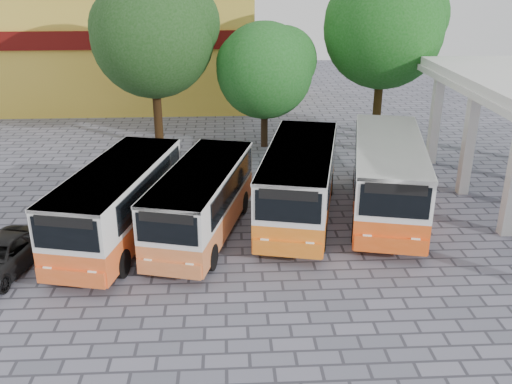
{
  "coord_description": "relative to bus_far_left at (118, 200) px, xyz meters",
  "views": [
    {
      "loc": [
        -3.0,
        -17.82,
        9.94
      ],
      "look_at": [
        -1.88,
        3.06,
        1.5
      ],
      "focal_mm": 40.0,
      "sensor_mm": 36.0,
      "label": 1
    }
  ],
  "objects": [
    {
      "name": "bus_far_left",
      "position": [
        0.0,
        0.0,
        0.0
      ],
      "size": [
        4.2,
        8.51,
        2.92
      ],
      "rotation": [
        0.0,
        0.0,
        -0.23
      ],
      "color": "orange",
      "rests_on": "ground"
    },
    {
      "name": "bus_far_right",
      "position": [
        10.73,
        1.89,
        0.15
      ],
      "size": [
        4.55,
        9.27,
        3.18
      ],
      "rotation": [
        0.0,
        0.0,
        -0.22
      ],
      "color": "#F05314",
      "rests_on": "ground"
    },
    {
      "name": "tree_right",
      "position": [
        13.08,
        12.61,
        5.04
      ],
      "size": [
        7.06,
        6.72,
        9.87
      ],
      "color": "#37280E",
      "rests_on": "ground"
    },
    {
      "name": "shophouse_block",
      "position": [
        -3.9,
        23.88,
        2.47
      ],
      "size": [
        20.4,
        10.4,
        8.3
      ],
      "color": "gold",
      "rests_on": "ground"
    },
    {
      "name": "bus_centre_right",
      "position": [
        7.04,
        1.69,
        0.07
      ],
      "size": [
        4.34,
        8.87,
        3.05
      ],
      "rotation": [
        0.0,
        0.0,
        -0.22
      ],
      "color": "orange",
      "rests_on": "ground"
    },
    {
      "name": "tree_left",
      "position": [
        0.3,
        12.07,
        4.75
      ],
      "size": [
        6.98,
        6.65,
        9.55
      ],
      "color": "#301E0D",
      "rests_on": "ground"
    },
    {
      "name": "bus_centre_left",
      "position": [
        3.11,
        0.2,
        -0.09
      ],
      "size": [
        4.18,
        8.08,
        2.76
      ],
      "rotation": [
        0.0,
        0.0,
        -0.26
      ],
      "color": "orange",
      "rests_on": "ground"
    },
    {
      "name": "ground",
      "position": [
        7.1,
        -2.1,
        -1.69
      ],
      "size": [
        90.0,
        90.0,
        0.0
      ],
      "primitive_type": "plane",
      "color": "slate",
      "rests_on": "ground"
    },
    {
      "name": "tree_middle",
      "position": [
        6.35,
        11.81,
        2.87
      ],
      "size": [
        5.62,
        5.35,
        7.06
      ],
      "color": "black",
      "rests_on": "ground"
    }
  ]
}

